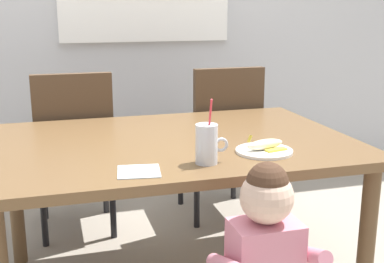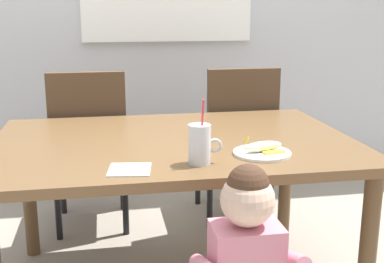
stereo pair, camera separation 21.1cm
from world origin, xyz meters
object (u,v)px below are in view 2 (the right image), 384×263
Objects in this scene: dining_chair_left at (89,142)px; snack_plate at (262,153)px; toddler_standing at (246,259)px; paper_napkin at (130,170)px; milk_cup at (200,146)px; peeled_banana at (263,147)px; dining_chair_right at (237,135)px; dining_table at (174,157)px.

dining_chair_left reaches higher than snack_plate.
paper_napkin is (-0.34, 0.35, 0.20)m from toddler_standing.
milk_cup reaches higher than toddler_standing.
toddler_standing reaches higher than peeled_banana.
milk_cup is at bearing -164.80° from peeled_banana.
dining_chair_left is 1.00× the size of dining_chair_right.
peeled_banana is at bearing 80.28° from dining_chair_right.
snack_plate is at bearing 10.99° from paper_napkin.
dining_chair_right is 1.05m from peeled_banana.
milk_cup reaches higher than snack_plate.
dining_chair_left is at bearing 109.34° from toddler_standing.
dining_chair_right reaches higher than toddler_standing.
dining_chair_left is at bearing 98.80° from paper_napkin.
dining_chair_left is 1.25m from snack_plate.
dining_chair_right is 5.47× the size of peeled_banana.
snack_plate is 1.31× the size of peeled_banana.
peeled_banana is (0.71, -1.01, 0.22)m from dining_chair_left.
dining_chair_left is (-0.39, 0.72, -0.11)m from dining_table.
paper_napkin is (-0.53, -0.10, -0.00)m from snack_plate.
dining_table is 6.30× the size of milk_cup.
paper_napkin is (-0.26, -0.03, -0.06)m from milk_cup.
milk_cup reaches higher than dining_chair_right.
milk_cup is 0.27m from paper_napkin.
peeled_banana is at bearing 66.46° from toddler_standing.
milk_cup is 0.28m from peeled_banana.
dining_table is 1.64× the size of dining_chair_right.
dining_chair_left is 5.47× the size of peeled_banana.
snack_plate is (0.31, -0.29, 0.09)m from dining_table.
paper_napkin is at bearing 98.80° from dining_chair_left.
dining_chair_right reaches higher than snack_plate.
paper_napkin is (-0.54, -0.10, -0.03)m from peeled_banana.
dining_table is at bearing 60.97° from paper_napkin.
dining_chair_right is (0.49, 0.72, -0.11)m from dining_table.
dining_chair_right reaches higher than dining_table.
dining_table is at bearing 96.87° from milk_cup.
dining_chair_right is at bearing 80.01° from snack_plate.
dining_chair_right is at bearing 80.28° from peeled_banana.
toddler_standing is (0.51, -1.46, -0.02)m from dining_chair_left.
dining_chair_left reaches higher than dining_table.
dining_chair_left is at bearing 125.04° from peeled_banana.
paper_napkin is (-0.22, -0.40, 0.08)m from dining_table.
dining_chair_right is at bearing 67.69° from milk_cup.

